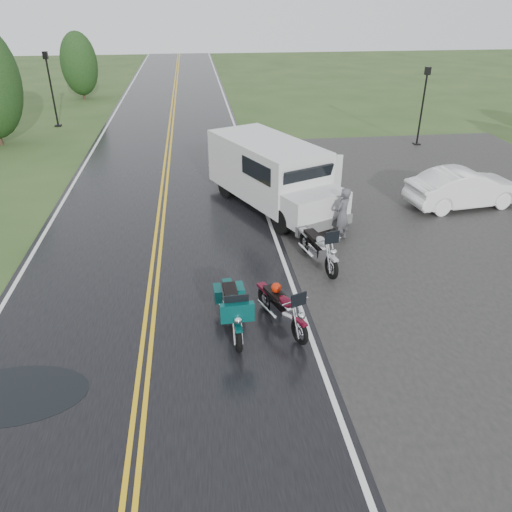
{
  "coord_description": "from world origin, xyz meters",
  "views": [
    {
      "loc": [
        1.37,
        -9.55,
        7.21
      ],
      "look_at": [
        2.8,
        2.0,
        1.0
      ],
      "focal_mm": 35.0,
      "sensor_mm": 36.0,
      "label": 1
    }
  ],
  "objects_px": {
    "motorcycle_red": "(300,322)",
    "sedan_white": "(464,189)",
    "van_white": "(283,199)",
    "person_at_van": "(342,215)",
    "motorcycle_silver": "(332,258)",
    "lamp_post_far_right": "(422,107)",
    "lamp_post_far_left": "(52,90)",
    "motorcycle_teal": "(238,327)"
  },
  "relations": [
    {
      "from": "motorcycle_silver",
      "to": "van_white",
      "type": "height_order",
      "value": "van_white"
    },
    {
      "from": "motorcycle_silver",
      "to": "sedan_white",
      "type": "height_order",
      "value": "sedan_white"
    },
    {
      "from": "motorcycle_teal",
      "to": "sedan_white",
      "type": "relative_size",
      "value": 0.55
    },
    {
      "from": "motorcycle_teal",
      "to": "motorcycle_silver",
      "type": "relative_size",
      "value": 1.0
    },
    {
      "from": "motorcycle_red",
      "to": "lamp_post_far_right",
      "type": "xyz_separation_m",
      "value": [
        9.51,
        15.78,
        1.33
      ]
    },
    {
      "from": "person_at_van",
      "to": "sedan_white",
      "type": "bearing_deg",
      "value": 160.78
    },
    {
      "from": "sedan_white",
      "to": "lamp_post_far_left",
      "type": "height_order",
      "value": "lamp_post_far_left"
    },
    {
      "from": "motorcycle_teal",
      "to": "person_at_van",
      "type": "relative_size",
      "value": 1.33
    },
    {
      "from": "sedan_white",
      "to": "lamp_post_far_right",
      "type": "bearing_deg",
      "value": -19.42
    },
    {
      "from": "person_at_van",
      "to": "lamp_post_far_right",
      "type": "relative_size",
      "value": 0.45
    },
    {
      "from": "motorcycle_silver",
      "to": "person_at_van",
      "type": "xyz_separation_m",
      "value": [
        0.96,
        2.44,
        0.19
      ]
    },
    {
      "from": "motorcycle_silver",
      "to": "lamp_post_far_right",
      "type": "xyz_separation_m",
      "value": [
        8.05,
        13.03,
        1.28
      ]
    },
    {
      "from": "motorcycle_red",
      "to": "sedan_white",
      "type": "distance_m",
      "value": 10.72
    },
    {
      "from": "motorcycle_silver",
      "to": "lamp_post_far_right",
      "type": "height_order",
      "value": "lamp_post_far_right"
    },
    {
      "from": "lamp_post_far_left",
      "to": "motorcycle_teal",
      "type": "bearing_deg",
      "value": -68.6
    },
    {
      "from": "motorcycle_teal",
      "to": "lamp_post_far_right",
      "type": "height_order",
      "value": "lamp_post_far_right"
    },
    {
      "from": "van_white",
      "to": "sedan_white",
      "type": "distance_m",
      "value": 7.31
    },
    {
      "from": "van_white",
      "to": "sedan_white",
      "type": "relative_size",
      "value": 1.49
    },
    {
      "from": "motorcycle_silver",
      "to": "van_white",
      "type": "distance_m",
      "value": 3.29
    },
    {
      "from": "motorcycle_red",
      "to": "person_at_van",
      "type": "relative_size",
      "value": 1.22
    },
    {
      "from": "van_white",
      "to": "motorcycle_red",
      "type": "bearing_deg",
      "value": -119.92
    },
    {
      "from": "motorcycle_silver",
      "to": "person_at_van",
      "type": "bearing_deg",
      "value": 56.12
    },
    {
      "from": "person_at_van",
      "to": "lamp_post_far_left",
      "type": "relative_size",
      "value": 0.42
    },
    {
      "from": "motorcycle_red",
      "to": "van_white",
      "type": "xyz_separation_m",
      "value": [
        0.6,
        5.88,
        0.62
      ]
    },
    {
      "from": "motorcycle_red",
      "to": "motorcycle_teal",
      "type": "bearing_deg",
      "value": 161.94
    },
    {
      "from": "lamp_post_far_left",
      "to": "lamp_post_far_right",
      "type": "xyz_separation_m",
      "value": [
        19.7,
        -6.56,
        -0.15
      ]
    },
    {
      "from": "motorcycle_red",
      "to": "person_at_van",
      "type": "distance_m",
      "value": 5.74
    },
    {
      "from": "motorcycle_silver",
      "to": "lamp_post_far_left",
      "type": "distance_m",
      "value": 22.84
    },
    {
      "from": "motorcycle_red",
      "to": "van_white",
      "type": "bearing_deg",
      "value": 62.95
    },
    {
      "from": "person_at_van",
      "to": "motorcycle_teal",
      "type": "bearing_deg",
      "value": 11.97
    },
    {
      "from": "lamp_post_far_left",
      "to": "lamp_post_far_right",
      "type": "bearing_deg",
      "value": -18.42
    },
    {
      "from": "sedan_white",
      "to": "van_white",
      "type": "bearing_deg",
      "value": 94.87
    },
    {
      "from": "person_at_van",
      "to": "lamp_post_far_left",
      "type": "xyz_separation_m",
      "value": [
        -12.62,
        17.14,
        1.24
      ]
    },
    {
      "from": "lamp_post_far_left",
      "to": "lamp_post_far_right",
      "type": "height_order",
      "value": "lamp_post_far_left"
    },
    {
      "from": "motorcycle_red",
      "to": "motorcycle_silver",
      "type": "relative_size",
      "value": 0.92
    },
    {
      "from": "van_white",
      "to": "motorcycle_silver",
      "type": "bearing_deg",
      "value": -98.71
    },
    {
      "from": "motorcycle_silver",
      "to": "motorcycle_teal",
      "type": "bearing_deg",
      "value": -147.74
    },
    {
      "from": "lamp_post_far_right",
      "to": "van_white",
      "type": "bearing_deg",
      "value": -131.98
    },
    {
      "from": "van_white",
      "to": "lamp_post_far_left",
      "type": "relative_size",
      "value": 1.51
    },
    {
      "from": "motorcycle_silver",
      "to": "sedan_white",
      "type": "distance_m",
      "value": 7.82
    },
    {
      "from": "motorcycle_teal",
      "to": "sedan_white",
      "type": "distance_m",
      "value": 11.82
    },
    {
      "from": "motorcycle_red",
      "to": "lamp_post_far_right",
      "type": "distance_m",
      "value": 18.47
    }
  ]
}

